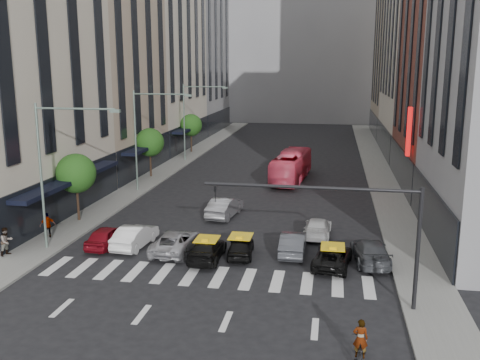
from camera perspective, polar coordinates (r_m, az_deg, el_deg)
The scene contains 33 objects.
ground at distance 28.51m, azimuth -4.11°, elevation -11.35°, with size 160.00×160.00×0.00m, color black.
sidewalk_left at distance 59.26m, azimuth -7.92°, elevation 1.10°, with size 3.00×96.00×0.15m, color slate.
sidewalk_right at distance 56.69m, azimuth 14.81°, elevation 0.30°, with size 3.00×96.00×0.15m, color slate.
building_left_a at distance 43.32m, azimuth -23.72°, elevation 14.69°, with size 8.00×18.00×28.00m, color beige.
building_left_b at distance 58.26m, azimuth -14.17°, elevation 12.47°, with size 8.00×16.00×24.00m, color tan.
building_left_c at distance 75.37m, azimuth -8.64°, elevation 17.13°, with size 8.00×20.00×36.00m, color beige.
building_left_d at distance 93.39m, azimuth -4.79°, elevation 14.40°, with size 8.00×18.00×30.00m, color gray.
building_right_b at distance 53.40m, azimuth 21.90°, elevation 13.10°, with size 8.00×18.00×26.00m, color brown.
building_right_d at distance 90.97m, azimuth 17.04°, elevation 13.35°, with size 8.00×18.00×28.00m, color tan.
building_far at distance 110.71m, azimuth 6.81°, elevation 15.57°, with size 30.00×10.00×36.00m, color gray.
tree_near at distance 40.51m, azimuth -17.09°, elevation 0.67°, with size 2.88×2.88×4.95m.
tree_mid at distance 55.02m, azimuth -9.59°, elevation 3.97°, with size 2.88×2.88×4.95m.
tree_far at distance 70.18m, azimuth -5.25°, elevation 5.85°, with size 2.88×2.88×4.95m.
streetlamp_near at distance 34.09m, azimuth -19.21°, elevation 2.29°, with size 5.38×0.25×9.00m.
streetlamp_mid at distance 48.55m, azimuth -10.07°, elevation 5.55°, with size 5.38×0.25×9.00m.
streetlamp_far at distance 63.74m, azimuth -5.17°, elevation 7.24°, with size 5.38×0.25×9.00m.
traffic_signal at distance 25.31m, azimuth 12.35°, elevation -3.91°, with size 10.10×0.20×6.00m.
liberty_sign at distance 46.05m, azimuth 17.57°, elevation 4.94°, with size 0.30×0.70×4.00m.
car_red at distance 35.24m, azimuth -14.05°, elevation -5.85°, with size 1.58×3.93×1.34m, color maroon.
car_white_front at distance 34.82m, azimuth -11.13°, elevation -5.86°, with size 1.51×4.33×1.43m, color white.
car_silver at distance 33.47m, azimuth -6.91°, elevation -6.53°, with size 2.23×4.84×1.35m, color #ADADB3.
taxi_left at distance 32.03m, azimuth -3.53°, elevation -7.41°, with size 1.77×4.36×1.27m, color black.
taxi_center at distance 32.52m, azimuth 0.08°, elevation -7.10°, with size 1.47×3.65×1.24m, color black.
car_grey_mid at distance 33.06m, azimuth 5.67°, elevation -6.71°, with size 1.46×4.20×1.38m, color #3D3F45.
taxi_right at distance 31.40m, azimuth 9.84°, elevation -8.07°, with size 1.96×4.25×1.18m, color black.
car_grey_curb at distance 32.42m, azimuth 13.75°, elevation -7.41°, with size 1.92×4.71×1.37m, color #414449.
car_row2_left at distance 40.76m, azimuth -1.66°, elevation -2.89°, with size 1.62×4.63×1.53m, color gray.
car_row2_right at distance 36.62m, azimuth 8.28°, elevation -5.01°, with size 1.72×4.23×1.23m, color silver.
bus at distance 53.33m, azimuth 5.49°, elevation 1.45°, with size 2.46×10.52×2.93m, color #F14666.
motorcycle at distance 22.25m, azimuth 12.65°, elevation -17.43°, with size 0.64×1.84×0.97m, color black.
rider at distance 21.65m, azimuth 12.81°, elevation -14.48°, with size 0.58×0.38×1.59m, color gray.
pedestrian_near at distance 35.13m, azimuth -23.66°, elevation -6.01°, with size 0.84×0.65×1.73m, color gray.
pedestrian_far at distance 37.64m, azimuth -19.83°, elevation -4.55°, with size 0.99×0.41×1.68m, color gray.
Camera 1 is at (6.47, -25.32, 11.38)m, focal length 40.00 mm.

